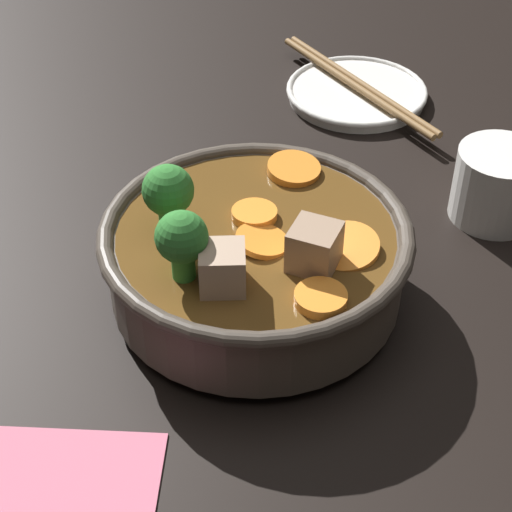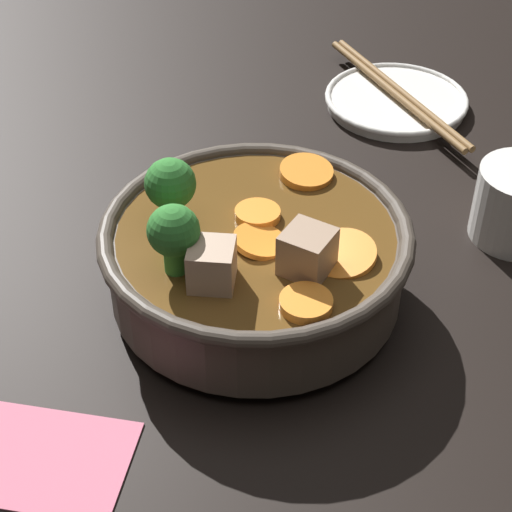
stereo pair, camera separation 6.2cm
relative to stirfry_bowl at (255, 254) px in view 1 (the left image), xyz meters
name	(u,v)px [view 1 (the left image)]	position (x,y,z in m)	size (l,w,h in m)	color
ground_plane	(256,299)	(0.00, 0.00, -0.04)	(3.00, 3.00, 0.00)	black
stirfry_bowl	(255,254)	(0.00, 0.00, 0.00)	(0.22, 0.22, 0.12)	#51473D
side_saucer	(357,93)	(-0.01, 0.32, -0.04)	(0.14, 0.14, 0.01)	white
tea_cup	(497,184)	(0.15, 0.17, -0.01)	(0.07, 0.07, 0.06)	white
napkin	(70,480)	(-0.05, -0.19, -0.04)	(0.13, 0.11, 0.00)	#D16B84
chopsticks_pair	(357,84)	(-0.01, 0.32, -0.03)	(0.20, 0.15, 0.01)	olive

